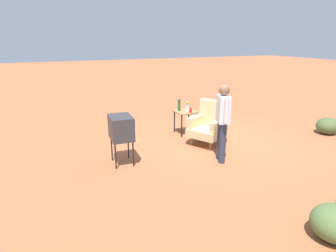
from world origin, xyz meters
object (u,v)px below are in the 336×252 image
(armchair, at_px, (209,124))
(flower_vase, at_px, (187,106))
(person_standing, at_px, (223,119))
(soda_can_red, at_px, (191,110))
(tv_on_stand, at_px, (121,128))
(bottle_wine_green, at_px, (179,105))
(side_table, at_px, (185,114))

(armchair, xyz_separation_m, flower_vase, (-0.92, -0.13, 0.29))
(person_standing, distance_m, flower_vase, 1.95)
(armchair, relative_size, soda_can_red, 8.69)
(tv_on_stand, relative_size, bottle_wine_green, 3.22)
(tv_on_stand, xyz_separation_m, flower_vase, (-1.21, 2.16, 0.01))
(soda_can_red, bearing_deg, flower_vase, 177.39)
(bottle_wine_green, bearing_deg, person_standing, 0.02)
(person_standing, distance_m, bottle_wine_green, 2.02)
(person_standing, height_order, flower_vase, person_standing)
(tv_on_stand, distance_m, soda_can_red, 2.37)
(flower_vase, bearing_deg, tv_on_stand, -60.78)
(armchair, distance_m, side_table, 0.94)
(armchair, height_order, bottle_wine_green, armchair)
(bottle_wine_green, distance_m, soda_can_red, 0.36)
(soda_can_red, height_order, flower_vase, flower_vase)
(person_standing, relative_size, flower_vase, 6.19)
(armchair, xyz_separation_m, side_table, (-0.92, -0.18, 0.05))
(side_table, height_order, tv_on_stand, tv_on_stand)
(bottle_wine_green, bearing_deg, armchair, 18.59)
(bottle_wine_green, xyz_separation_m, soda_can_red, (0.29, 0.19, -0.10))
(bottle_wine_green, distance_m, flower_vase, 0.22)
(armchair, bearing_deg, side_table, -168.89)
(side_table, distance_m, tv_on_stand, 2.45)
(tv_on_stand, height_order, flower_vase, tv_on_stand)
(side_table, relative_size, tv_on_stand, 0.62)
(person_standing, relative_size, bottle_wine_green, 5.12)
(tv_on_stand, distance_m, flower_vase, 2.47)
(armchair, bearing_deg, person_standing, -18.25)
(side_table, distance_m, person_standing, 1.99)
(tv_on_stand, bearing_deg, flower_vase, 119.22)
(tv_on_stand, bearing_deg, side_table, 119.86)
(tv_on_stand, bearing_deg, person_standing, 69.57)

